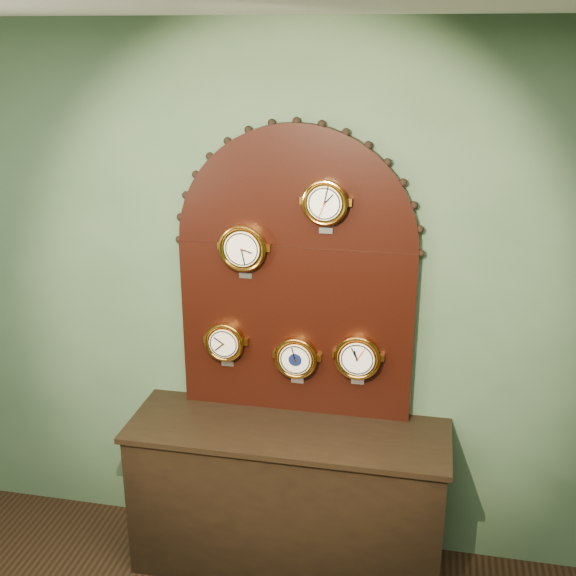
% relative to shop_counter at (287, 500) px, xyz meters
% --- Properties ---
extents(wall_back, '(4.00, 0.00, 4.00)m').
position_rel_shop_counter_xyz_m(wall_back, '(0.00, 0.27, 1.00)').
color(wall_back, '#3F593C').
rests_on(wall_back, ground).
extents(shop_counter, '(1.60, 0.50, 0.80)m').
position_rel_shop_counter_xyz_m(shop_counter, '(0.00, 0.00, 0.00)').
color(shop_counter, black).
rests_on(shop_counter, ground_plane).
extents(display_board, '(1.26, 0.06, 1.53)m').
position_rel_shop_counter_xyz_m(display_board, '(0.00, 0.22, 1.23)').
color(display_board, black).
rests_on(display_board, shop_counter).
extents(roman_clock, '(0.24, 0.08, 0.29)m').
position_rel_shop_counter_xyz_m(roman_clock, '(-0.25, 0.15, 1.33)').
color(roman_clock, '#C47E29').
rests_on(roman_clock, display_board).
extents(arabic_clock, '(0.22, 0.08, 0.27)m').
position_rel_shop_counter_xyz_m(arabic_clock, '(0.15, 0.15, 1.57)').
color(arabic_clock, '#C47E29').
rests_on(arabic_clock, display_board).
extents(hygrometer, '(0.21, 0.08, 0.26)m').
position_rel_shop_counter_xyz_m(hygrometer, '(-0.36, 0.15, 0.81)').
color(hygrometer, '#C47E29').
rests_on(hygrometer, display_board).
extents(barometer, '(0.22, 0.08, 0.27)m').
position_rel_shop_counter_xyz_m(barometer, '(0.02, 0.15, 0.76)').
color(barometer, '#C47E29').
rests_on(barometer, display_board).
extents(tide_clock, '(0.23, 0.08, 0.28)m').
position_rel_shop_counter_xyz_m(tide_clock, '(0.33, 0.15, 0.79)').
color(tide_clock, '#C47E29').
rests_on(tide_clock, display_board).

